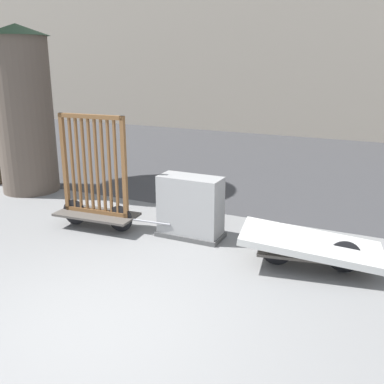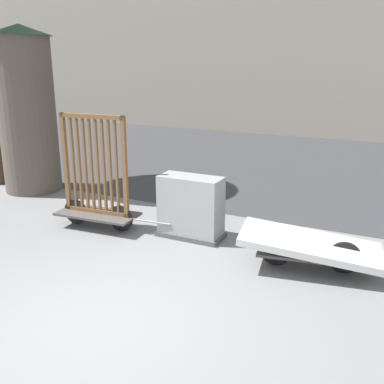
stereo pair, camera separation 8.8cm
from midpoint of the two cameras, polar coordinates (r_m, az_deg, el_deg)
name	(u,v)px [view 2 (the right image)]	position (r m, az deg, el deg)	size (l,w,h in m)	color
ground_plane	(95,324)	(5.43, -11.69, -16.09)	(60.00, 60.00, 0.00)	slate
road_strip	(292,164)	(13.15, 12.78, 3.45)	(56.00, 9.61, 0.01)	#38383A
bike_cart_with_bedframe	(96,190)	(8.01, -11.73, 0.23)	(2.17, 0.75, 2.01)	#4C4742
bike_cart_with_mattress	(311,246)	(6.63, 15.19, -6.67)	(2.46, 1.29, 0.54)	#4C4742
utility_cabinet	(191,209)	(7.49, 0.17, -2.22)	(1.11, 0.52, 1.05)	#4C4C4C
advertising_column	(27,109)	(10.63, -20.04, 9.83)	(1.39, 1.39, 3.60)	brown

